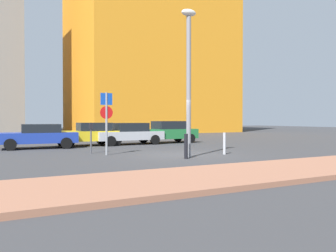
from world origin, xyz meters
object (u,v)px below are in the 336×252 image
object	(u,v)px
traffic_bollard_near	(224,143)
parked_car_green	(168,132)
street_lamp	(189,70)
parked_car_blue	(39,136)
parking_meter	(91,134)
parked_car_silver	(129,133)
traffic_bollard_mid	(186,146)
parked_car_yellow	(91,134)
parking_sign_post	(106,116)

from	to	relation	value
traffic_bollard_near	parked_car_green	bearing A→B (deg)	80.66
street_lamp	parked_car_green	bearing A→B (deg)	67.75
parked_car_blue	parking_meter	distance (m)	4.69
parked_car_silver	traffic_bollard_mid	distance (m)	8.94
parked_car_blue	street_lamp	bearing A→B (deg)	-57.03
parking_meter	street_lamp	distance (m)	5.74
parked_car_yellow	parking_meter	distance (m)	5.16
parked_car_yellow	parking_sign_post	world-z (taller)	parking_sign_post
parked_car_blue	street_lamp	size ratio (longest dim) A/B	0.68
parked_car_green	parking_sign_post	world-z (taller)	parking_sign_post
parking_meter	traffic_bollard_near	distance (m)	6.46
parked_car_blue	traffic_bollard_mid	distance (m)	9.67
parked_car_blue	parked_car_green	size ratio (longest dim) A/B	1.02
parked_car_silver	parking_meter	size ratio (longest dim) A/B	3.14
parked_car_yellow	parked_car_green	bearing A→B (deg)	0.32
parked_car_yellow	parking_meter	world-z (taller)	parking_meter
traffic_bollard_near	traffic_bollard_mid	size ratio (longest dim) A/B	0.98
parking_meter	traffic_bollard_near	world-z (taller)	parking_meter
street_lamp	traffic_bollard_mid	xyz separation A→B (m)	(-0.38, -0.42, -3.30)
parking_sign_post	street_lamp	xyz separation A→B (m)	(2.89, -2.58, 2.00)
traffic_bollard_near	traffic_bollard_mid	xyz separation A→B (m)	(-2.56, -0.72, 0.01)
parking_sign_post	street_lamp	world-z (taller)	street_lamp
parking_meter	traffic_bollard_mid	bearing A→B (deg)	-54.35
parked_car_blue	parked_car_yellow	distance (m)	3.28
parked_car_yellow	traffic_bollard_near	distance (m)	9.33
parking_sign_post	traffic_bollard_near	world-z (taller)	parking_sign_post
traffic_bollard_mid	parked_car_silver	bearing A→B (deg)	84.32
street_lamp	traffic_bollard_near	size ratio (longest dim) A/B	6.23
parked_car_green	street_lamp	distance (m)	9.87
street_lamp	traffic_bollard_near	bearing A→B (deg)	8.07
parked_car_blue	parked_car_yellow	bearing A→B (deg)	12.05
parked_car_green	traffic_bollard_near	xyz separation A→B (m)	(-1.38, -8.39, -0.29)
parking_sign_post	street_lamp	bearing A→B (deg)	-41.72
parked_car_silver	parking_sign_post	xyz separation A→B (m)	(-3.40, -5.90, 1.09)
parked_car_silver	parking_sign_post	world-z (taller)	parking_sign_post
parked_car_green	parked_car_silver	bearing A→B (deg)	-175.94
parked_car_yellow	street_lamp	world-z (taller)	street_lamp
parking_sign_post	parking_meter	xyz separation A→B (m)	(-0.43, 1.11, -0.89)
street_lamp	parking_sign_post	bearing A→B (deg)	138.28
parking_sign_post	parked_car_blue	bearing A→B (deg)	112.95
traffic_bollard_mid	parked_car_green	bearing A→B (deg)	66.64
parking_meter	traffic_bollard_near	bearing A→B (deg)	-31.55
parked_car_blue	street_lamp	distance (m)	10.00
street_lamp	traffic_bollard_mid	distance (m)	3.35
parked_car_blue	parked_car_green	distance (m)	8.76
parked_car_silver	street_lamp	size ratio (longest dim) A/B	0.71
parked_car_blue	traffic_bollard_near	xyz separation A→B (m)	(7.36, -7.67, -0.22)
parked_car_blue	parked_car_yellow	world-z (taller)	parked_car_yellow
street_lamp	parked_car_silver	bearing A→B (deg)	86.58
parked_car_blue	parked_car_silver	size ratio (longest dim) A/B	0.95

